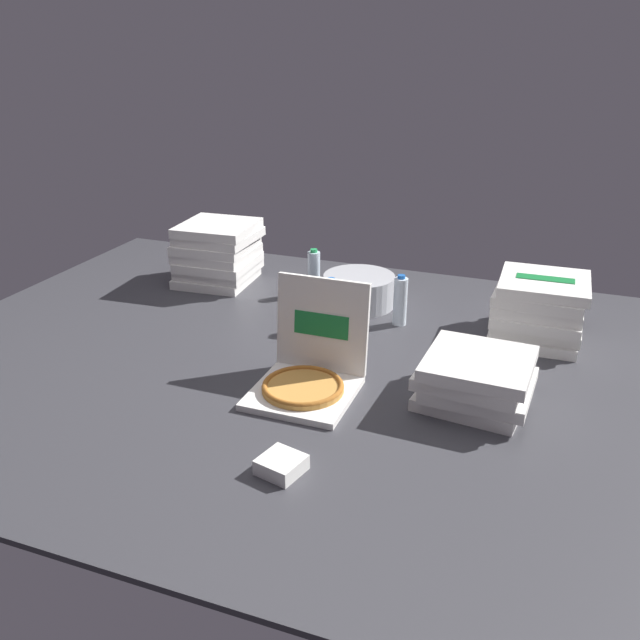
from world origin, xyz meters
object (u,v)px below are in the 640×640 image
Objects in this scene: open_pizza_box at (309,370)px; pizza_stack_right_mid at (477,379)px; pizza_stack_center_far at (539,309)px; pizza_stack_right_far at (218,253)px; ice_bucket at (359,290)px; water_bottle_0 at (314,273)px; napkin_pile at (281,465)px; water_bottle_1 at (400,301)px; water_bottle_2 at (331,304)px.

pizza_stack_right_mid is (0.57, 0.12, 0.01)m from open_pizza_box.
pizza_stack_right_far is at bearing 174.99° from pizza_stack_center_far.
ice_bucket is at bearing 95.26° from open_pizza_box.
water_bottle_0 is at bearing 172.06° from pizza_stack_center_far.
pizza_stack_right_far is at bearing 124.66° from napkin_pile.
pizza_stack_right_far is 0.52m from water_bottle_0.
water_bottle_1 is (0.23, -0.15, 0.04)m from ice_bucket.
pizza_stack_center_far is 0.64m from pizza_stack_right_mid.
open_pizza_box is 0.59m from pizza_stack_right_mid.
pizza_stack_right_mid reaches higher than ice_bucket.
pizza_stack_right_far is 1.18× the size of ice_bucket.
ice_bucket reaches higher than napkin_pile.
pizza_stack_right_mid is 1.20× the size of ice_bucket.
water_bottle_0 is 0.53m from water_bottle_1.
pizza_stack_right_far reaches higher than water_bottle_0.
water_bottle_2 is 1.90× the size of napkin_pile.
water_bottle_2 is at bearing -58.71° from water_bottle_0.
napkin_pile is at bearing -82.07° from ice_bucket.
pizza_stack_center_far reaches higher than water_bottle_0.
napkin_pile is (0.43, -1.38, -0.09)m from water_bottle_0.
water_bottle_2 is at bearing -166.13° from pizza_stack_center_far.
pizza_stack_right_far is 1.68m from napkin_pile.
water_bottle_0 is at bearing 121.29° from water_bottle_2.
water_bottle_0 is 1.00× the size of water_bottle_2.
open_pizza_box is 3.31× the size of napkin_pile.
open_pizza_box is 0.70m from water_bottle_1.
water_bottle_1 is at bearing 76.93° from open_pizza_box.
pizza_stack_right_mid is 0.96m from ice_bucket.
pizza_stack_right_mid is 1.74× the size of water_bottle_2.
water_bottle_1 is at bearing -11.41° from pizza_stack_right_far.
pizza_stack_right_mid is at bearing -103.91° from pizza_stack_center_far.
pizza_stack_center_far reaches higher than pizza_stack_right_mid.
pizza_stack_center_far is 1.66× the size of water_bottle_0.
pizza_stack_right_mid reaches higher than napkin_pile.
ice_bucket is 1.34m from napkin_pile.
pizza_stack_center_far is at bearing 45.69° from open_pizza_box.
water_bottle_0 is 1.00× the size of water_bottle_1.
pizza_stack_right_far is 1.03× the size of pizza_stack_center_far.
pizza_stack_right_mid is 0.80m from water_bottle_2.
water_bottle_0 and water_bottle_1 have the same top height.
water_bottle_2 is (-0.27, -0.14, 0.00)m from water_bottle_1.
open_pizza_box reaches higher than pizza_stack_right_mid.
water_bottle_0 is at bearing 156.40° from water_bottle_1.
water_bottle_0 is at bearing 110.01° from open_pizza_box.
water_bottle_2 reaches higher than napkin_pile.
open_pizza_box is at bearing 102.36° from napkin_pile.
water_bottle_2 is at bearing -25.21° from pizza_stack_right_far.
pizza_stack_center_far is 0.81m from ice_bucket.
pizza_stack_center_far is 1.06m from water_bottle_0.
pizza_stack_center_far is 1.14× the size of ice_bucket.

